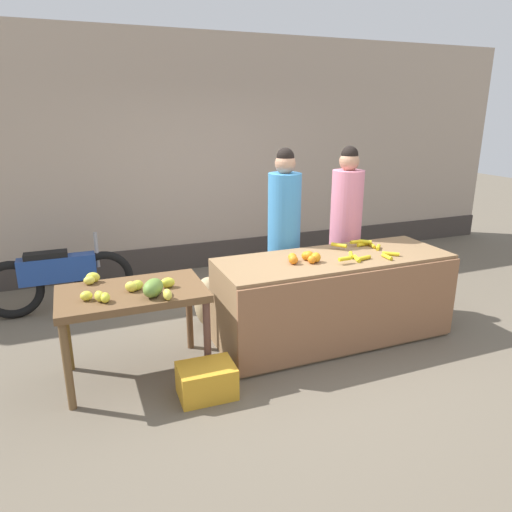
# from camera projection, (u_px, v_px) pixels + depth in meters

# --- Properties ---
(ground_plane) EXTENTS (24.00, 24.00, 0.00)m
(ground_plane) POSITION_uv_depth(u_px,v_px,m) (289.00, 345.00, 4.51)
(ground_plane) COLOR #665B4C
(market_wall_back) EXTENTS (9.81, 0.23, 3.14)m
(market_wall_back) POSITION_uv_depth(u_px,v_px,m) (206.00, 158.00, 6.46)
(market_wall_back) COLOR tan
(market_wall_back) RESTS_ON ground
(fruit_stall_counter) EXTENTS (2.25, 0.82, 0.84)m
(fruit_stall_counter) POSITION_uv_depth(u_px,v_px,m) (333.00, 298.00, 4.54)
(fruit_stall_counter) COLOR olive
(fruit_stall_counter) RESTS_ON ground
(side_table_wooden) EXTENTS (1.17, 0.71, 0.77)m
(side_table_wooden) POSITION_uv_depth(u_px,v_px,m) (133.00, 301.00, 3.81)
(side_table_wooden) COLOR brown
(side_table_wooden) RESTS_ON ground
(banana_bunch_pile) EXTENTS (0.69, 0.56, 0.07)m
(banana_bunch_pile) POSITION_uv_depth(u_px,v_px,m) (364.00, 250.00, 4.53)
(banana_bunch_pile) COLOR gold
(banana_bunch_pile) RESTS_ON fruit_stall_counter
(orange_pile) EXTENTS (0.31, 0.20, 0.09)m
(orange_pile) POSITION_uv_depth(u_px,v_px,m) (305.00, 257.00, 4.27)
(orange_pile) COLOR orange
(orange_pile) RESTS_ON fruit_stall_counter
(mango_papaya_pile) EXTENTS (0.74, 0.73, 0.14)m
(mango_papaya_pile) POSITION_uv_depth(u_px,v_px,m) (135.00, 288.00, 3.69)
(mango_papaya_pile) COLOR gold
(mango_papaya_pile) RESTS_ON side_table_wooden
(vendor_woman_blue_shirt) EXTENTS (0.34, 0.34, 1.81)m
(vendor_woman_blue_shirt) POSITION_uv_depth(u_px,v_px,m) (284.00, 235.00, 4.90)
(vendor_woman_blue_shirt) COLOR #33333D
(vendor_woman_blue_shirt) RESTS_ON ground
(vendor_woman_pink_shirt) EXTENTS (0.34, 0.34, 1.81)m
(vendor_woman_pink_shirt) POSITION_uv_depth(u_px,v_px,m) (345.00, 230.00, 5.13)
(vendor_woman_pink_shirt) COLOR #33333D
(vendor_woman_pink_shirt) RESTS_ON ground
(parked_motorcycle) EXTENTS (1.60, 0.18, 0.88)m
(parked_motorcycle) POSITION_uv_depth(u_px,v_px,m) (59.00, 278.00, 5.15)
(parked_motorcycle) COLOR black
(parked_motorcycle) RESTS_ON ground
(produce_crate) EXTENTS (0.45, 0.33, 0.26)m
(produce_crate) POSITION_uv_depth(u_px,v_px,m) (207.00, 381.00, 3.68)
(produce_crate) COLOR gold
(produce_crate) RESTS_ON ground
(produce_sack) EXTENTS (0.38, 0.42, 0.53)m
(produce_sack) POSITION_uv_depth(u_px,v_px,m) (209.00, 302.00, 4.85)
(produce_sack) COLOR tan
(produce_sack) RESTS_ON ground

